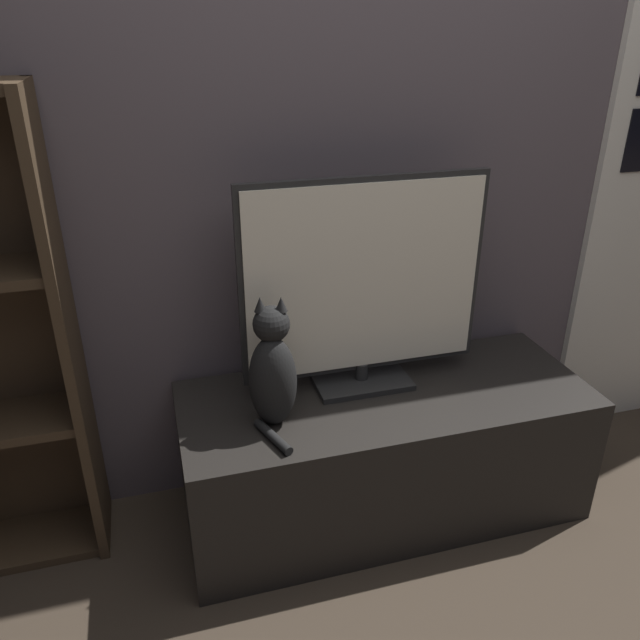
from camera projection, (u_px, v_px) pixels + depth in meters
name	position (u px, v px, depth m)	size (l,w,h in m)	color
wall_back	(362.00, 127.00, 2.02)	(4.80, 0.05, 2.60)	#564C51
tv_stand	(383.00, 451.00, 2.20)	(1.38, 0.55, 0.48)	black
tv	(364.00, 286.00, 2.00)	(0.81, 0.20, 0.71)	black
cat	(273.00, 371.00, 1.87)	(0.17, 0.27, 0.42)	black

